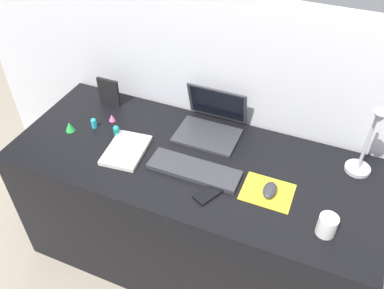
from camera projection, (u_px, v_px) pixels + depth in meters
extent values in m
plane|color=gray|center=(191.00, 252.00, 2.31)|extent=(6.00, 6.00, 0.00)
cube|color=silver|center=(219.00, 121.00, 2.12)|extent=(2.89, 0.05, 1.37)
cube|color=black|center=(191.00, 211.00, 2.07)|extent=(1.69, 0.69, 0.74)
cube|color=#333338|center=(207.00, 136.00, 1.94)|extent=(0.30, 0.21, 0.01)
cube|color=#333338|center=(217.00, 104.00, 1.96)|extent=(0.30, 0.06, 0.20)
cube|color=black|center=(217.00, 104.00, 1.96)|extent=(0.27, 0.05, 0.17)
cube|color=#333338|center=(194.00, 170.00, 1.76)|extent=(0.41, 0.13, 0.02)
cube|color=yellow|center=(267.00, 192.00, 1.67)|extent=(0.21, 0.17, 0.00)
ellipsoid|color=#333338|center=(270.00, 190.00, 1.65)|extent=(0.06, 0.10, 0.03)
cube|color=black|center=(209.00, 193.00, 1.66)|extent=(0.11, 0.14, 0.01)
cylinder|color=#B7B7BC|center=(357.00, 169.00, 1.76)|extent=(0.11, 0.11, 0.02)
cylinder|color=#B7B7BC|center=(368.00, 140.00, 1.65)|extent=(0.01, 0.01, 0.31)
cylinder|color=#B7B7BC|center=(380.00, 113.00, 1.52)|extent=(0.01, 0.08, 0.08)
cone|color=#B7B7BC|center=(380.00, 117.00, 1.49)|extent=(0.06, 0.06, 0.05)
cube|color=silver|center=(126.00, 150.00, 1.85)|extent=(0.20, 0.26, 0.02)
cube|color=black|center=(109.00, 92.00, 2.10)|extent=(0.12, 0.02, 0.15)
cylinder|color=white|center=(327.00, 225.00, 1.49)|extent=(0.07, 0.07, 0.09)
cylinder|color=#28B7CC|center=(94.00, 125.00, 1.99)|extent=(0.03, 0.03, 0.03)
sphere|color=#28B7CC|center=(93.00, 121.00, 1.97)|extent=(0.03, 0.03, 0.03)
cone|color=green|center=(70.00, 126.00, 1.96)|extent=(0.05, 0.05, 0.05)
cylinder|color=teal|center=(117.00, 133.00, 1.94)|extent=(0.03, 0.03, 0.03)
sphere|color=teal|center=(116.00, 129.00, 1.92)|extent=(0.03, 0.03, 0.03)
cone|color=pink|center=(112.00, 118.00, 2.03)|extent=(0.03, 0.03, 0.04)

